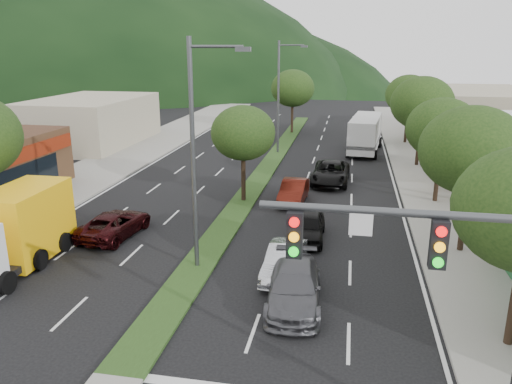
% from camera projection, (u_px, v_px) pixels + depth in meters
% --- Properties ---
extents(ground, '(160.00, 160.00, 0.00)m').
position_uv_depth(ground, '(118.00, 379.00, 15.01)').
color(ground, black).
rests_on(ground, ground).
extents(sidewalk_right, '(5.00, 90.00, 0.15)m').
position_uv_depth(sidewalk_right, '(431.00, 182.00, 36.30)').
color(sidewalk_right, gray).
rests_on(sidewalk_right, ground).
extents(sidewalk_left, '(6.00, 90.00, 0.15)m').
position_uv_depth(sidewalk_left, '(107.00, 166.00, 40.86)').
color(sidewalk_left, gray).
rests_on(sidewalk_left, ground).
extents(median, '(1.60, 56.00, 0.12)m').
position_uv_depth(median, '(269.00, 165.00, 41.36)').
color(median, '#213814').
rests_on(median, ground).
extents(traffic_signal, '(6.12, 0.40, 7.00)m').
position_uv_depth(traffic_signal, '(464.00, 291.00, 10.62)').
color(traffic_signal, '#47494C').
rests_on(traffic_signal, ground).
extents(bldg_left_far, '(9.00, 14.00, 4.60)m').
position_uv_depth(bldg_left_far, '(91.00, 121.00, 49.77)').
color(bldg_left_far, '#B5A88F').
rests_on(bldg_left_far, ground).
extents(bldg_right_far, '(10.00, 16.00, 5.20)m').
position_uv_depth(bldg_right_far, '(477.00, 115.00, 52.22)').
color(bldg_right_far, '#B5A88F').
rests_on(bldg_right_far, ground).
extents(hill_far, '(176.00, 132.00, 82.00)m').
position_uv_depth(hill_far, '(23.00, 82.00, 132.91)').
color(hill_far, black).
rests_on(hill_far, ground).
extents(tree_r_b, '(4.80, 4.80, 6.94)m').
position_uv_depth(tree_r_b, '(472.00, 150.00, 22.73)').
color(tree_r_b, black).
rests_on(tree_r_b, sidewalk_right).
extents(tree_r_c, '(4.40, 4.40, 6.48)m').
position_uv_depth(tree_r_c, '(442.00, 129.00, 30.35)').
color(tree_r_c, black).
rests_on(tree_r_c, sidewalk_right).
extents(tree_r_d, '(5.00, 5.00, 7.17)m').
position_uv_depth(tree_r_d, '(422.00, 103.00, 39.64)').
color(tree_r_d, black).
rests_on(tree_r_d, sidewalk_right).
extents(tree_r_e, '(4.60, 4.60, 6.71)m').
position_uv_depth(tree_r_e, '(409.00, 95.00, 49.14)').
color(tree_r_e, black).
rests_on(tree_r_e, sidewalk_right).
extents(tree_med_near, '(4.00, 4.00, 6.02)m').
position_uv_depth(tree_med_near, '(243.00, 133.00, 30.70)').
color(tree_med_near, black).
rests_on(tree_med_near, median).
extents(tree_med_far, '(4.80, 4.80, 6.94)m').
position_uv_depth(tree_med_far, '(293.00, 88.00, 55.02)').
color(tree_med_far, black).
rests_on(tree_med_far, median).
extents(streetlight_near, '(2.60, 0.25, 10.00)m').
position_uv_depth(streetlight_near, '(197.00, 146.00, 20.92)').
color(streetlight_near, '#47494C').
rests_on(streetlight_near, ground).
extents(streetlight_mid, '(2.60, 0.25, 10.00)m').
position_uv_depth(streetlight_mid, '(281.00, 92.00, 44.46)').
color(streetlight_mid, '#47494C').
rests_on(streetlight_mid, ground).
extents(sedan_silver, '(1.64, 4.18, 1.36)m').
position_uv_depth(sedan_silver, '(284.00, 261.00, 21.57)').
color(sedan_silver, '#B6B9BF').
rests_on(sedan_silver, ground).
extents(suv_maroon, '(2.70, 5.01, 1.34)m').
position_uv_depth(suv_maroon, '(115.00, 224.00, 26.05)').
color(suv_maroon, black).
rests_on(suv_maroon, ground).
extents(car_queue_a, '(1.72, 4.16, 1.41)m').
position_uv_depth(car_queue_a, '(308.00, 226.00, 25.60)').
color(car_queue_a, black).
rests_on(car_queue_a, ground).
extents(car_queue_b, '(2.41, 5.17, 1.46)m').
position_uv_depth(car_queue_b, '(294.00, 287.00, 19.17)').
color(car_queue_b, '#4E4E53').
rests_on(car_queue_b, ground).
extents(car_queue_c, '(1.64, 4.36, 1.42)m').
position_uv_depth(car_queue_c, '(294.00, 191.00, 31.67)').
color(car_queue_c, '#55160E').
rests_on(car_queue_c, ground).
extents(car_queue_d, '(2.74, 5.63, 1.54)m').
position_uv_depth(car_queue_d, '(331.00, 173.00, 35.98)').
color(car_queue_d, black).
rests_on(car_queue_d, ground).
extents(box_truck, '(2.82, 6.96, 3.41)m').
position_uv_depth(box_truck, '(16.00, 231.00, 22.39)').
color(box_truck, white).
rests_on(box_truck, ground).
extents(motorhome, '(3.48, 8.72, 3.26)m').
position_uv_depth(motorhome, '(365.00, 133.00, 46.26)').
color(motorhome, beige).
rests_on(motorhome, ground).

